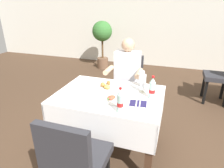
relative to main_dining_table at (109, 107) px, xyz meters
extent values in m
plane|color=#473323|center=(0.14, -0.03, -0.59)|extent=(11.00, 11.00, 0.00)
cube|color=silver|center=(0.14, 3.78, 0.96)|extent=(11.00, 0.12, 3.10)
cube|color=white|center=(0.00, 0.00, 0.16)|extent=(1.19, 0.87, 0.02)
cube|color=white|center=(0.00, -0.43, -0.01)|extent=(1.19, 0.02, 0.32)
cube|color=white|center=(0.00, 0.43, -0.01)|extent=(1.19, 0.02, 0.32)
cube|color=white|center=(-0.59, 0.00, -0.01)|extent=(0.02, 0.87, 0.32)
cube|color=white|center=(0.59, 0.00, -0.01)|extent=(0.02, 0.87, 0.32)
cube|color=#472D1E|center=(-0.53, -0.37, -0.22)|extent=(0.07, 0.07, 0.74)
cube|color=#472D1E|center=(0.53, -0.37, -0.22)|extent=(0.07, 0.07, 0.74)
cube|color=#472D1E|center=(-0.53, 0.37, -0.22)|extent=(0.07, 0.07, 0.74)
cube|color=#472D1E|center=(0.53, 0.37, -0.22)|extent=(0.07, 0.07, 0.74)
cube|color=#2D2D33|center=(0.00, 0.73, -0.10)|extent=(0.44, 0.44, 0.08)
cube|color=#2D2D33|center=(0.00, 0.98, 0.16)|extent=(0.42, 0.06, 0.44)
cube|color=black|center=(-0.17, 0.56, -0.36)|extent=(0.04, 0.04, 0.45)
cube|color=black|center=(0.17, 0.56, -0.36)|extent=(0.04, 0.04, 0.45)
cube|color=black|center=(-0.17, 0.90, -0.36)|extent=(0.04, 0.04, 0.45)
cube|color=black|center=(0.17, 0.90, -0.36)|extent=(0.04, 0.04, 0.45)
cube|color=#2D2D33|center=(0.00, -0.73, -0.10)|extent=(0.44, 0.44, 0.08)
cube|color=#2D2D33|center=(0.00, -0.98, 0.16)|extent=(0.42, 0.06, 0.44)
cube|color=black|center=(-0.17, -0.56, -0.36)|extent=(0.04, 0.04, 0.45)
cylinder|color=#282D42|center=(-0.06, 0.53, -0.36)|extent=(0.10, 0.10, 0.45)
cylinder|color=#282D42|center=(0.10, 0.53, -0.36)|extent=(0.10, 0.10, 0.45)
cube|color=#282D42|center=(0.02, 0.69, -0.08)|extent=(0.34, 0.36, 0.12)
cube|color=silver|center=(0.02, 0.77, 0.23)|extent=(0.36, 0.20, 0.50)
sphere|color=tan|center=(0.02, 0.77, 0.58)|extent=(0.19, 0.19, 0.19)
cylinder|color=tan|center=(-0.20, 0.54, 0.26)|extent=(0.07, 0.26, 0.07)
cylinder|color=tan|center=(0.23, 0.54, 0.26)|extent=(0.07, 0.26, 0.07)
cube|color=white|center=(0.07, -0.14, 0.18)|extent=(0.23, 0.23, 0.01)
ellipsoid|color=#C14C33|center=(0.08, -0.13, 0.20)|extent=(0.09, 0.10, 0.04)
ellipsoid|color=#C14C33|center=(0.07, -0.14, 0.20)|extent=(0.10, 0.11, 0.03)
ellipsoid|color=#4C8E38|center=(0.07, -0.13, 0.20)|extent=(0.09, 0.11, 0.03)
cube|color=white|center=(-0.08, 0.16, 0.18)|extent=(0.25, 0.25, 0.01)
ellipsoid|color=#B77A38|center=(-0.13, 0.14, 0.21)|extent=(0.09, 0.09, 0.05)
ellipsoid|color=#99602D|center=(-0.08, 0.22, 0.21)|extent=(0.07, 0.07, 0.05)
ellipsoid|color=gold|center=(-0.06, 0.10, 0.21)|extent=(0.11, 0.10, 0.05)
cylinder|color=white|center=(0.30, 0.32, 0.17)|extent=(0.07, 0.07, 0.01)
cylinder|color=white|center=(0.30, 0.32, 0.19)|extent=(0.02, 0.02, 0.03)
cylinder|color=white|center=(0.30, 0.32, 0.29)|extent=(0.07, 0.07, 0.16)
cylinder|color=#C68928|center=(0.30, 0.32, 0.28)|extent=(0.06, 0.06, 0.14)
cylinder|color=white|center=(0.35, 0.17, 0.17)|extent=(0.07, 0.07, 0.01)
cylinder|color=white|center=(0.35, 0.17, 0.19)|extent=(0.02, 0.02, 0.03)
cylinder|color=white|center=(0.35, 0.17, 0.30)|extent=(0.07, 0.07, 0.18)
cylinder|color=gold|center=(0.35, 0.17, 0.25)|extent=(0.06, 0.06, 0.09)
cylinder|color=silver|center=(0.23, -0.34, 0.26)|extent=(0.06, 0.06, 0.18)
cylinder|color=red|center=(0.23, -0.34, 0.25)|extent=(0.06, 0.06, 0.04)
cone|color=silver|center=(0.23, -0.34, 0.38)|extent=(0.06, 0.06, 0.05)
cylinder|color=red|center=(0.23, -0.34, 0.42)|extent=(0.03, 0.03, 0.02)
cylinder|color=silver|center=(0.47, 0.05, 0.26)|extent=(0.07, 0.07, 0.18)
cylinder|color=red|center=(0.47, 0.05, 0.25)|extent=(0.07, 0.07, 0.04)
cone|color=silver|center=(0.47, 0.05, 0.38)|extent=(0.06, 0.06, 0.05)
cylinder|color=red|center=(0.47, 0.05, 0.42)|extent=(0.03, 0.03, 0.02)
cube|color=#231E4C|center=(0.36, -0.13, 0.18)|extent=(0.18, 0.15, 0.01)
cube|color=silver|center=(0.34, -0.13, 0.18)|extent=(0.04, 0.19, 0.01)
cube|color=silver|center=(0.38, -0.13, 0.18)|extent=(0.04, 0.19, 0.01)
cube|color=#2D2D33|center=(1.42, 1.80, -0.10)|extent=(0.44, 0.44, 0.08)
cube|color=black|center=(1.25, 1.97, -0.36)|extent=(0.04, 0.04, 0.45)
cube|color=black|center=(1.25, 1.63, -0.36)|extent=(0.04, 0.04, 0.45)
cube|color=black|center=(1.59, 1.97, -0.36)|extent=(0.04, 0.04, 0.45)
cylinder|color=brown|center=(-1.25, 3.04, -0.44)|extent=(0.30, 0.30, 0.29)
cylinder|color=brown|center=(-1.25, 3.04, -0.04)|extent=(0.05, 0.05, 0.52)
sphere|color=#387533|center=(-1.25, 3.04, 0.43)|extent=(0.53, 0.53, 0.53)
camera|label=1|loc=(0.65, -1.87, 1.13)|focal=31.08mm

